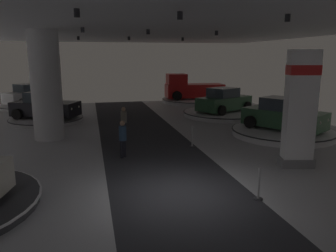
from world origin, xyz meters
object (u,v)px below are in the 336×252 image
(display_platform_far_right, at_px, (224,113))
(display_car_far_left, at_px, (45,106))
(display_platform_deep_left, at_px, (32,106))
(display_platform_deep_right, at_px, (194,100))
(visitor_walking_far, at_px, (123,137))
(display_car_deep_left, at_px, (31,95))
(column_left, at_px, (46,86))
(brand_sign_pylon, at_px, (300,108))
(display_platform_mid_right, at_px, (283,132))
(visitor_walking_near, at_px, (124,120))
(display_car_mid_right, at_px, (283,115))
(pickup_truck_deep_right, at_px, (191,89))
(display_car_far_right, at_px, (224,101))
(display_platform_far_left, at_px, (47,119))

(display_platform_far_right, bearing_deg, display_car_far_left, 176.88)
(display_platform_deep_left, relative_size, display_car_far_left, 1.18)
(display_platform_deep_right, bearing_deg, visitor_walking_far, -117.40)
(display_platform_far_right, bearing_deg, display_platform_deep_right, 89.17)
(display_car_deep_left, relative_size, display_platform_far_right, 0.74)
(display_platform_deep_left, height_order, visitor_walking_far, visitor_walking_far)
(column_left, xyz_separation_m, display_platform_deep_right, (11.62, 11.64, -2.55))
(brand_sign_pylon, height_order, display_platform_mid_right, brand_sign_pylon)
(column_left, bearing_deg, visitor_walking_near, -6.21)
(visitor_walking_near, bearing_deg, display_car_deep_left, 118.27)
(display_platform_mid_right, distance_m, display_car_mid_right, 0.92)
(display_platform_mid_right, bearing_deg, visitor_walking_near, 167.73)
(display_car_far_left, xyz_separation_m, display_platform_far_right, (12.27, -0.67, -0.84))
(brand_sign_pylon, height_order, pickup_truck_deep_right, brand_sign_pylon)
(visitor_walking_near, bearing_deg, display_car_far_left, 130.57)
(display_car_far_right, distance_m, display_platform_deep_right, 7.43)
(display_platform_deep_left, xyz_separation_m, pickup_truck_deep_right, (14.00, -0.12, 1.14))
(display_platform_deep_right, distance_m, visitor_walking_near, 14.37)
(display_platform_far_left, xyz_separation_m, pickup_truck_deep_right, (12.03, 6.73, 1.16))
(display_platform_deep_right, bearing_deg, pickup_truck_deep_right, 176.14)
(column_left, relative_size, display_platform_far_right, 0.94)
(column_left, height_order, display_car_far_left, column_left)
(display_platform_far_left, xyz_separation_m, display_platform_far_right, (12.24, -0.66, 0.04))
(display_car_mid_right, bearing_deg, display_car_deep_left, 136.85)
(brand_sign_pylon, relative_size, pickup_truck_deep_right, 0.82)
(display_car_deep_left, bearing_deg, display_platform_mid_right, -43.17)
(display_car_far_left, xyz_separation_m, display_car_far_right, (12.24, -0.68, 0.07))
(display_platform_deep_left, distance_m, display_car_mid_right, 20.45)
(display_platform_far_right, relative_size, display_car_mid_right, 1.30)
(display_car_far_left, height_order, display_platform_mid_right, display_car_far_left)
(brand_sign_pylon, height_order, visitor_walking_far, brand_sign_pylon)
(display_platform_deep_right, relative_size, visitor_walking_far, 3.79)
(display_car_far_right, xyz_separation_m, display_platform_mid_right, (0.72, -6.50, -0.90))
(brand_sign_pylon, bearing_deg, display_platform_deep_right, 84.48)
(display_platform_deep_right, height_order, display_platform_mid_right, display_platform_deep_right)
(brand_sign_pylon, relative_size, display_car_far_right, 0.98)
(display_car_deep_left, distance_m, display_platform_deep_right, 14.37)
(display_car_far_left, bearing_deg, visitor_walking_far, -65.60)
(display_car_deep_left, xyz_separation_m, visitor_walking_far, (6.12, -15.98, -0.15))
(display_platform_far_right, distance_m, visitor_walking_far, 11.77)
(display_car_mid_right, height_order, visitor_walking_near, display_car_mid_right)
(column_left, distance_m, display_car_far_left, 5.29)
(pickup_truck_deep_right, bearing_deg, display_car_far_left, -150.88)
(display_platform_mid_right, bearing_deg, display_platform_deep_left, 136.74)
(display_car_far_left, bearing_deg, display_platform_deep_right, 28.41)
(visitor_walking_near, bearing_deg, display_platform_far_left, 130.46)
(display_platform_far_left, distance_m, display_car_far_right, 12.27)
(display_platform_far_left, distance_m, display_platform_deep_right, 14.06)
(pickup_truck_deep_right, bearing_deg, visitor_walking_far, -116.45)
(display_platform_far_right, relative_size, pickup_truck_deep_right, 1.08)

